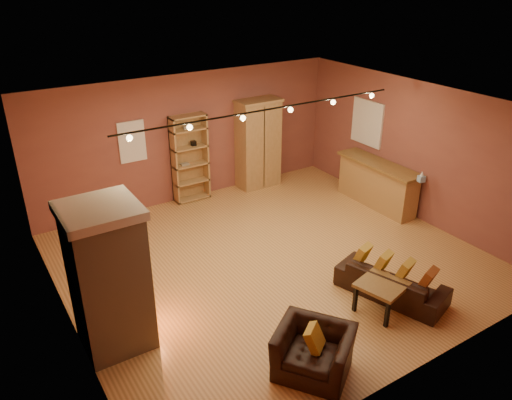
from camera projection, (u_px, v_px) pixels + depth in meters
floor at (272, 259)px, 9.01m from camera, size 7.00×7.00×0.00m
ceiling at (275, 107)px, 7.81m from camera, size 7.00×7.00×0.00m
back_wall at (190, 138)px, 10.89m from camera, size 7.00×0.02×2.80m
left_wall at (59, 246)px, 6.72m from camera, size 0.02×6.50×2.80m
right_wall at (416, 151)px, 10.11m from camera, size 0.02×6.50×2.80m
fireplace at (109, 278)px, 6.63m from camera, size 1.01×0.98×2.12m
back_window at (132, 142)px, 10.18m from camera, size 0.56×0.04×0.86m
bookcase at (189, 157)px, 10.94m from camera, size 0.80×0.31×1.95m
armoire at (258, 143)px, 11.62m from camera, size 1.03×0.59×2.09m
bar_counter at (377, 184)px, 10.85m from camera, size 0.56×2.07×0.99m
tissue_box at (422, 177)px, 9.69m from camera, size 0.15×0.15×0.22m
right_window at (367, 123)px, 11.05m from camera, size 0.05×0.90×1.00m
loveseat at (392, 277)px, 7.89m from camera, size 1.01×1.80×0.74m
armchair at (314, 345)px, 6.38m from camera, size 1.07×1.15×0.84m
coffee_table at (382, 287)px, 7.52m from camera, size 0.80×0.80×0.50m
track_rail at (267, 112)px, 8.01m from camera, size 5.20×0.09×0.13m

